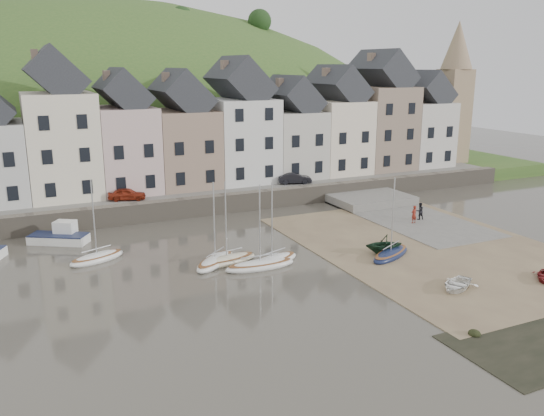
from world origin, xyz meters
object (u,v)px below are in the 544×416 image
sailboat_0 (97,258)px  person_red (414,214)px  rowboat_white (457,284)px  person_dark (420,211)px  car_left (127,194)px  car_right (295,178)px  rowboat_green (384,244)px

sailboat_0 → person_red: sailboat_0 is taller
person_red → rowboat_white: bearing=52.8°
rowboat_white → person_dark: bearing=122.4°
car_left → car_right: size_ratio=0.96×
rowboat_white → rowboat_green: (-0.11, 7.71, 0.44)m
sailboat_0 → car_left: 12.71m
rowboat_green → car_left: size_ratio=0.83×
person_red → person_dark: 1.47m
person_dark → car_right: (-6.35, 12.96, 1.27)m
person_red → person_dark: person_red is taller
sailboat_0 → rowboat_white: sailboat_0 is taller
person_red → car_left: (-22.94, 13.70, 1.26)m
rowboat_green → person_red: 9.39m
sailboat_0 → person_red: (27.50, -2.00, 0.66)m
rowboat_green → person_dark: 10.85m
sailboat_0 → car_right: sailboat_0 is taller
sailboat_0 → rowboat_green: sailboat_0 is taller
rowboat_green → person_red: bearing=141.1°
rowboat_white → car_left: bearing=-176.4°
sailboat_0 → car_left: bearing=68.7°
person_red → car_left: car_left is taller
person_red → person_dark: size_ratio=1.01×
sailboat_0 → rowboat_white: bearing=-37.4°
person_dark → rowboat_white: bearing=66.9°
car_right → person_red: bearing=-141.5°
person_red → car_left: size_ratio=0.47×
rowboat_white → person_dark: 16.59m
car_left → car_right: (17.86, 0.00, 0.00)m
rowboat_white → car_right: size_ratio=0.84×
car_right → car_left: bearing=108.2°
sailboat_0 → person_dark: sailboat_0 is taller
rowboat_green → sailboat_0: bearing=-97.3°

